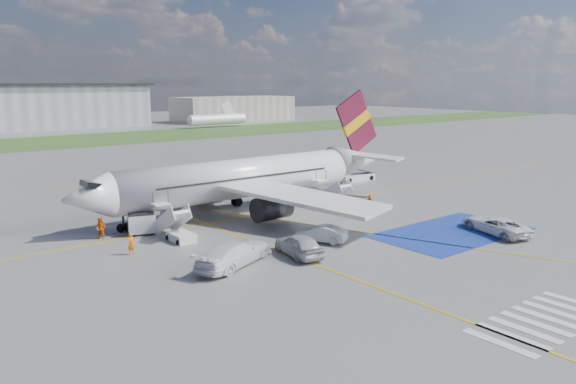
# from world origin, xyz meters

# --- Properties ---
(ground) EXTENTS (400.00, 400.00, 0.00)m
(ground) POSITION_xyz_m (0.00, 0.00, 0.00)
(ground) COLOR #60605E
(ground) RESTS_ON ground
(grass_strip) EXTENTS (400.00, 30.00, 0.01)m
(grass_strip) POSITION_xyz_m (0.00, 95.00, 0.01)
(grass_strip) COLOR #2D4C1E
(grass_strip) RESTS_ON ground
(taxiway_line_main) EXTENTS (120.00, 0.20, 0.01)m
(taxiway_line_main) POSITION_xyz_m (0.00, 12.00, 0.01)
(taxiway_line_main) COLOR gold
(taxiway_line_main) RESTS_ON ground
(taxiway_line_cross) EXTENTS (0.20, 60.00, 0.01)m
(taxiway_line_cross) POSITION_xyz_m (-5.00, -10.00, 0.01)
(taxiway_line_cross) COLOR gold
(taxiway_line_cross) RESTS_ON ground
(taxiway_line_diag) EXTENTS (20.71, 56.45, 0.01)m
(taxiway_line_diag) POSITION_xyz_m (0.00, 12.00, 0.01)
(taxiway_line_diag) COLOR gold
(taxiway_line_diag) RESTS_ON ground
(staging_box) EXTENTS (14.00, 8.00, 0.01)m
(staging_box) POSITION_xyz_m (10.00, -4.00, 0.01)
(staging_box) COLOR navy
(staging_box) RESTS_ON ground
(crosswalk) EXTENTS (9.00, 4.00, 0.01)m
(crosswalk) POSITION_xyz_m (-1.80, -18.00, 0.01)
(crosswalk) COLOR silver
(crosswalk) RESTS_ON ground
(terminal_centre) EXTENTS (48.00, 18.00, 12.00)m
(terminal_centre) POSITION_xyz_m (20.00, 135.00, 6.00)
(terminal_centre) COLOR gray
(terminal_centre) RESTS_ON ground
(terminal_east) EXTENTS (40.00, 16.00, 8.00)m
(terminal_east) POSITION_xyz_m (75.00, 128.00, 4.00)
(terminal_east) COLOR gray
(terminal_east) RESTS_ON ground
(airliner) EXTENTS (36.81, 32.95, 11.92)m
(airliner) POSITION_xyz_m (1.51, 14.00, 3.39)
(airliner) COLOR silver
(airliner) RESTS_ON ground
(airstairs_fwd) EXTENTS (1.90, 5.20, 3.60)m
(airstairs_fwd) POSITION_xyz_m (-9.50, 8.70, 0.62)
(airstairs_fwd) COLOR silver
(airstairs_fwd) RESTS_ON ground
(airstairs_aft) EXTENTS (1.90, 5.20, 3.60)m
(airstairs_aft) POSITION_xyz_m (9.00, 8.70, 0.62)
(airstairs_aft) COLOR silver
(airstairs_aft) RESTS_ON ground
(gpu_cart) EXTENTS (2.54, 2.04, 1.85)m
(gpu_cart) POSITION_xyz_m (-11.10, 12.28, 0.83)
(gpu_cart) COLOR silver
(gpu_cart) RESTS_ON ground
(belt_loader) EXTENTS (5.61, 2.34, 1.66)m
(belt_loader) POSITION_xyz_m (22.36, 19.43, 0.41)
(belt_loader) COLOR silver
(belt_loader) RESTS_ON ground
(car_silver_a) EXTENTS (2.94, 5.27, 1.70)m
(car_silver_a) POSITION_xyz_m (-4.56, -0.75, 0.85)
(car_silver_a) COLOR #ADAEB4
(car_silver_a) RESTS_ON ground
(car_silver_b) EXTENTS (3.31, 4.36, 1.38)m
(car_silver_b) POSITION_xyz_m (-0.78, 0.97, 0.69)
(car_silver_b) COLOR silver
(car_silver_b) RESTS_ON ground
(van_white_a) EXTENTS (3.83, 5.64, 1.94)m
(van_white_a) POSITION_xyz_m (12.71, -6.42, 0.97)
(van_white_a) COLOR white
(van_white_a) RESTS_ON ground
(van_white_b) EXTENTS (6.17, 4.37, 2.24)m
(van_white_b) POSITION_xyz_m (-9.44, 0.50, 1.12)
(van_white_b) COLOR white
(van_white_b) RESTS_ON ground
(crew_fwd) EXTENTS (0.67, 0.53, 1.62)m
(crew_fwd) POSITION_xyz_m (-14.14, 7.43, 0.81)
(crew_fwd) COLOR orange
(crew_fwd) RESTS_ON ground
(crew_nose) EXTENTS (1.07, 1.12, 1.83)m
(crew_nose) POSITION_xyz_m (-14.35, 13.00, 0.91)
(crew_nose) COLOR orange
(crew_nose) RESTS_ON ground
(crew_aft) EXTENTS (0.58, 0.97, 1.56)m
(crew_aft) POSITION_xyz_m (10.94, 6.49, 0.78)
(crew_aft) COLOR #E55C0C
(crew_aft) RESTS_ON ground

